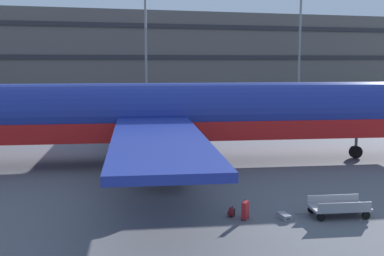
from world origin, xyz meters
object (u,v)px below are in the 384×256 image
at_px(airliner, 160,115).
at_px(backpack_small, 231,212).
at_px(baggage_cart, 338,207).
at_px(suitcase_scuffed, 284,216).
at_px(suitcase_red, 245,210).

relative_size(airliner, backpack_small, 84.87).
bearing_deg(airliner, baggage_cart, -67.45).
xyz_separation_m(suitcase_scuffed, baggage_cart, (2.51, -0.35, 0.31)).
bearing_deg(airliner, backpack_small, -86.50).
xyz_separation_m(suitcase_scuffed, backpack_small, (-2.17, 0.91, 0.10)).
distance_m(airliner, baggage_cart, 14.37).
distance_m(suitcase_red, backpack_small, 0.72).
distance_m(suitcase_scuffed, backpack_small, 2.36).
bearing_deg(airliner, suitcase_scuffed, -77.13).
relative_size(backpack_small, baggage_cart, 0.15).
bearing_deg(suitcase_red, airliner, 95.59).
bearing_deg(baggage_cart, backpack_small, 165.01).
relative_size(suitcase_red, suitcase_scuffed, 1.14).
height_order(airliner, suitcase_red, airliner).
bearing_deg(suitcase_scuffed, backpack_small, 157.36).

